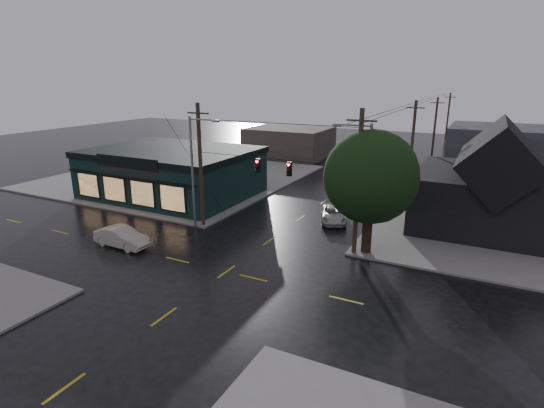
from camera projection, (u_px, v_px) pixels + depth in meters
The scene contains 17 objects.
ground_plane at pixel (226, 272), 27.35m from camera, with size 160.00×160.00×0.00m, color black.
sidewalk_nw at pixel (179, 177), 53.09m from camera, with size 28.00×28.00×0.15m, color slate.
pizza_shop at pixel (172, 172), 44.18m from camera, with size 16.30×12.34×4.90m.
ne_building at pixel (497, 175), 34.04m from camera, with size 12.60×11.60×8.75m.
corner_tree at pixel (371, 177), 28.57m from camera, with size 6.43×6.43×8.67m.
utility_pole_nw at pixel (204, 226), 35.72m from camera, with size 2.00×0.32×10.15m, color black, non-canonical shape.
utility_pole_ne at pixel (354, 254), 30.07m from camera, with size 2.00×0.32×10.15m, color black, non-canonical shape.
utility_pole_far_a at pixel (408, 187), 48.41m from camera, with size 2.00×0.32×9.65m, color black, non-canonical shape.
utility_pole_far_b at pixel (431, 158), 65.47m from camera, with size 2.00×0.32×9.15m, color black, non-canonical shape.
utility_pole_far_c at pixel (445, 141), 82.53m from camera, with size 2.00×0.32×9.15m, color black, non-canonical shape.
span_signal_assembly at pixel (273, 167), 31.21m from camera, with size 13.00×0.48×1.23m.
streetlight_nw at pixel (196, 228), 35.26m from camera, with size 5.40×0.30×9.15m, color gray, non-canonical shape.
streetlight_ne at pixel (363, 252), 30.45m from camera, with size 5.40×0.30×9.15m, color gray, non-canonical shape.
bg_building_west at pixel (289, 142), 66.93m from camera, with size 12.00×10.00×4.40m, color #41322F.
bg_building_east at pixel (504, 147), 57.97m from camera, with size 14.00×12.00×5.60m, color #28292E.
sedan_cream at pixel (122, 237), 31.22m from camera, with size 1.54×4.42×1.45m, color #B2A99C.
suv_silver at pixel (334, 214), 36.71m from camera, with size 2.08×4.52×1.26m, color #B4B0A6.
Camera 1 is at (13.95, -20.87, 12.07)m, focal length 28.00 mm.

